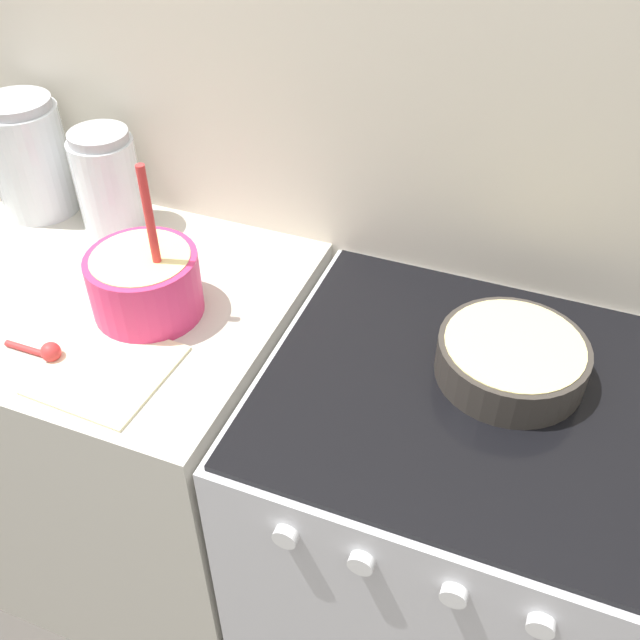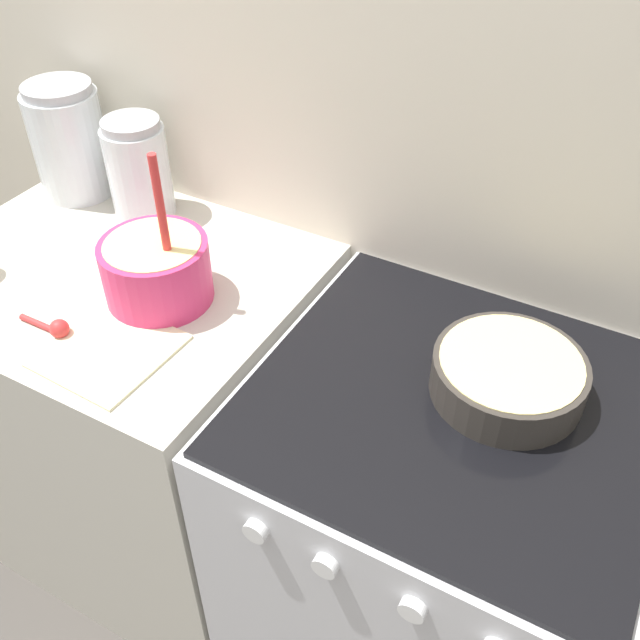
% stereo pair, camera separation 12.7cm
% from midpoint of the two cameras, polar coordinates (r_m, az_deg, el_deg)
% --- Properties ---
extents(wall_back, '(4.59, 0.05, 2.40)m').
position_cam_midpoint_polar(wall_back, '(1.43, -1.18, 16.03)').
color(wall_back, beige).
rests_on(wall_back, ground_plane).
extents(countertop_cabinet, '(0.79, 0.65, 0.91)m').
position_cam_midpoint_polar(countertop_cabinet, '(1.82, -16.96, -9.05)').
color(countertop_cabinet, beige).
rests_on(countertop_cabinet, ground_plane).
extents(stove, '(0.70, 0.66, 0.91)m').
position_cam_midpoint_polar(stove, '(1.59, 6.92, -17.04)').
color(stove, silver).
rests_on(stove, ground_plane).
extents(mixing_bowl, '(0.21, 0.21, 0.32)m').
position_cam_midpoint_polar(mixing_bowl, '(1.38, -16.44, 2.94)').
color(mixing_bowl, '#E0336B').
rests_on(mixing_bowl, countertop_cabinet).
extents(baking_pan, '(0.26, 0.26, 0.07)m').
position_cam_midpoint_polar(baking_pan, '(1.24, 12.28, -3.13)').
color(baking_pan, '#38332D').
rests_on(baking_pan, stove).
extents(storage_jar_left, '(0.17, 0.17, 0.26)m').
position_cam_midpoint_polar(storage_jar_left, '(1.77, -24.05, 11.25)').
color(storage_jar_left, silver).
rests_on(storage_jar_left, countertop_cabinet).
extents(storage_jar_middle, '(0.14, 0.14, 0.22)m').
position_cam_midpoint_polar(storage_jar_middle, '(1.65, -18.70, 9.95)').
color(storage_jar_middle, silver).
rests_on(storage_jar_middle, countertop_cabinet).
extents(recipe_page, '(0.22, 0.23, 0.01)m').
position_cam_midpoint_polar(recipe_page, '(1.32, -19.34, -3.92)').
color(recipe_page, beige).
rests_on(recipe_page, countertop_cabinet).
extents(measuring_spoon, '(0.12, 0.04, 0.04)m').
position_cam_midpoint_polar(measuring_spoon, '(1.38, -23.62, -2.43)').
color(measuring_spoon, red).
rests_on(measuring_spoon, countertop_cabinet).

